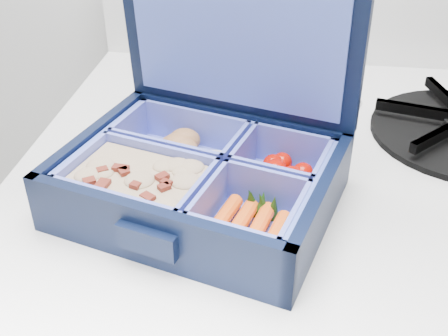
# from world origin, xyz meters

# --- Properties ---
(bento_box) EXTENTS (0.26, 0.23, 0.05)m
(bento_box) POSITION_xyz_m (-0.64, 1.59, 0.90)
(bento_box) COLOR black
(bento_box) RESTS_ON stove
(burner_grate_rear) EXTENTS (0.19, 0.19, 0.02)m
(burner_grate_rear) POSITION_xyz_m (-0.70, 1.90, 0.88)
(burner_grate_rear) COLOR black
(burner_grate_rear) RESTS_ON stove
(fork) EXTENTS (0.08, 0.16, 0.01)m
(fork) POSITION_xyz_m (-0.53, 1.73, 0.88)
(fork) COLOR #BEBEBE
(fork) RESTS_ON stove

